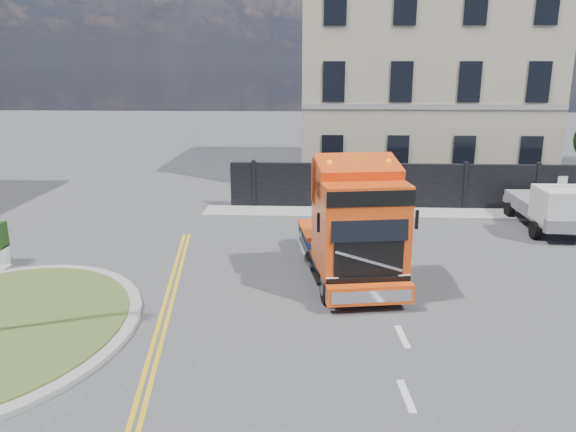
{
  "coord_description": "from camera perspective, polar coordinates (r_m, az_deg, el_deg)",
  "views": [
    {
      "loc": [
        0.56,
        -14.67,
        6.1
      ],
      "look_at": [
        -0.16,
        1.1,
        1.8
      ],
      "focal_mm": 35.0,
      "sensor_mm": 36.0,
      "label": 1
    }
  ],
  "objects": [
    {
      "name": "ground",
      "position": [
        15.9,
        0.41,
        -7.33
      ],
      "size": [
        120.0,
        120.0,
        0.0
      ],
      "primitive_type": "plane",
      "color": "#424244",
      "rests_on": "ground"
    },
    {
      "name": "hoarding_fence",
      "position": [
        24.94,
        16.48,
        2.81
      ],
      "size": [
        18.8,
        0.25,
        2.0
      ],
      "color": "black",
      "rests_on": "ground"
    },
    {
      "name": "georgian_building",
      "position": [
        31.64,
        12.93,
        14.28
      ],
      "size": [
        12.3,
        10.3,
        12.8
      ],
      "color": "#B1A68D",
      "rests_on": "ground"
    },
    {
      "name": "pavement_far",
      "position": [
        24.18,
        15.54,
        0.2
      ],
      "size": [
        20.0,
        1.6,
        0.12
      ],
      "primitive_type": "cube",
      "color": "gray",
      "rests_on": "ground"
    },
    {
      "name": "truck",
      "position": [
        15.83,
        6.73,
        -1.4
      ],
      "size": [
        3.09,
        6.22,
        3.56
      ],
      "rotation": [
        0.0,
        0.0,
        0.15
      ],
      "color": "black",
      "rests_on": "ground"
    },
    {
      "name": "flatbed_pickup",
      "position": [
        22.65,
        25.59,
        0.7
      ],
      "size": [
        1.99,
        4.47,
        1.85
      ],
      "rotation": [
        0.0,
        0.0,
        0.01
      ],
      "color": "slate",
      "rests_on": "ground"
    }
  ]
}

